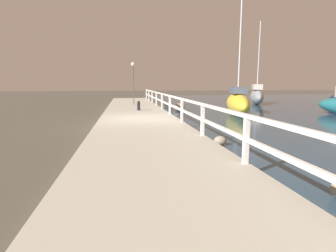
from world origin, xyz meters
TOP-DOWN VIEW (x-y plane):
  - ground_plane at (0.00, 0.00)m, footprint 120.00×120.00m
  - dock_walkway at (0.00, 0.00)m, footprint 3.64×36.00m
  - railing at (1.72, 0.00)m, footprint 0.10×32.50m
  - boulder_mid_strip at (2.74, 8.90)m, footprint 0.44×0.39m
  - boulder_water_edge at (2.19, -4.72)m, footprint 0.39×0.35m
  - boulder_near_dock at (3.12, 5.67)m, footprint 0.71×0.64m
  - boulder_far_strip at (2.74, 7.59)m, footprint 0.51×0.46m
  - mooring_bollard at (0.20, 3.78)m, footprint 0.18×0.18m
  - dock_lamp at (0.07, 8.23)m, footprint 0.29×0.29m
  - sailboat_gray at (11.46, 10.51)m, footprint 2.86×5.00m
  - sailboat_yellow at (6.17, 2.92)m, footprint 2.40×5.04m

SIDE VIEW (x-z plane):
  - ground_plane at x=0.00m, z-range 0.00..0.00m
  - dock_walkway at x=0.00m, z-range 0.00..0.27m
  - boulder_water_edge at x=2.19m, z-range 0.00..0.29m
  - boulder_mid_strip at x=2.74m, z-range 0.00..0.33m
  - boulder_far_strip at x=2.74m, z-range 0.00..0.39m
  - boulder_near_dock at x=3.12m, z-range 0.00..0.54m
  - mooring_bollard at x=0.20m, z-range 0.27..0.84m
  - sailboat_yellow at x=6.17m, z-range -3.25..4.72m
  - sailboat_gray at x=11.46m, z-range -2.88..4.45m
  - railing at x=1.72m, z-range 0.45..1.45m
  - dock_lamp at x=0.07m, z-range 1.15..4.35m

